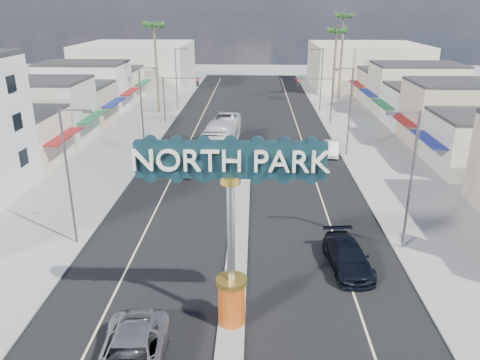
# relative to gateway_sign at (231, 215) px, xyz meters

# --- Properties ---
(ground) EXTENTS (160.00, 160.00, 0.00)m
(ground) POSITION_rel_gateway_sign_xyz_m (0.00, 28.02, -5.93)
(ground) COLOR gray
(ground) RESTS_ON ground
(road) EXTENTS (20.00, 120.00, 0.01)m
(road) POSITION_rel_gateway_sign_xyz_m (0.00, 28.02, -5.92)
(road) COLOR black
(road) RESTS_ON ground
(median_island) EXTENTS (1.30, 30.00, 0.16)m
(median_island) POSITION_rel_gateway_sign_xyz_m (0.00, 12.02, -5.85)
(median_island) COLOR gray
(median_island) RESTS_ON ground
(sidewalk_left) EXTENTS (8.00, 120.00, 0.12)m
(sidewalk_left) POSITION_rel_gateway_sign_xyz_m (-14.00, 28.02, -5.87)
(sidewalk_left) COLOR gray
(sidewalk_left) RESTS_ON ground
(sidewalk_right) EXTENTS (8.00, 120.00, 0.12)m
(sidewalk_right) POSITION_rel_gateway_sign_xyz_m (14.00, 28.02, -5.87)
(sidewalk_right) COLOR gray
(sidewalk_right) RESTS_ON ground
(storefront_row_left) EXTENTS (12.00, 42.00, 6.00)m
(storefront_row_left) POSITION_rel_gateway_sign_xyz_m (-24.00, 41.02, -2.93)
(storefront_row_left) COLOR beige
(storefront_row_left) RESTS_ON ground
(storefront_row_right) EXTENTS (12.00, 42.00, 6.00)m
(storefront_row_right) POSITION_rel_gateway_sign_xyz_m (24.00, 41.02, -2.93)
(storefront_row_right) COLOR #B7B29E
(storefront_row_right) RESTS_ON ground
(backdrop_far_left) EXTENTS (20.00, 20.00, 8.00)m
(backdrop_far_left) POSITION_rel_gateway_sign_xyz_m (-22.00, 73.02, -1.93)
(backdrop_far_left) COLOR #B7B29E
(backdrop_far_left) RESTS_ON ground
(backdrop_far_right) EXTENTS (20.00, 20.00, 8.00)m
(backdrop_far_right) POSITION_rel_gateway_sign_xyz_m (22.00, 73.02, -1.93)
(backdrop_far_right) COLOR beige
(backdrop_far_right) RESTS_ON ground
(gateway_sign) EXTENTS (8.20, 1.50, 9.15)m
(gateway_sign) POSITION_rel_gateway_sign_xyz_m (0.00, 0.00, 0.00)
(gateway_sign) COLOR red
(gateway_sign) RESTS_ON median_island
(traffic_signal_left) EXTENTS (5.09, 0.45, 6.00)m
(traffic_signal_left) POSITION_rel_gateway_sign_xyz_m (-9.18, 42.02, -1.65)
(traffic_signal_left) COLOR #47474C
(traffic_signal_left) RESTS_ON ground
(traffic_signal_right) EXTENTS (5.09, 0.45, 6.00)m
(traffic_signal_right) POSITION_rel_gateway_sign_xyz_m (9.18, 42.02, -1.65)
(traffic_signal_right) COLOR #47474C
(traffic_signal_right) RESTS_ON ground
(streetlight_l_near) EXTENTS (2.03, 0.22, 9.00)m
(streetlight_l_near) POSITION_rel_gateway_sign_xyz_m (-10.43, 8.02, -0.86)
(streetlight_l_near) COLOR #47474C
(streetlight_l_near) RESTS_ON ground
(streetlight_l_mid) EXTENTS (2.03, 0.22, 9.00)m
(streetlight_l_mid) POSITION_rel_gateway_sign_xyz_m (-10.43, 28.02, -0.86)
(streetlight_l_mid) COLOR #47474C
(streetlight_l_mid) RESTS_ON ground
(streetlight_l_far) EXTENTS (2.03, 0.22, 9.00)m
(streetlight_l_far) POSITION_rel_gateway_sign_xyz_m (-10.43, 50.02, -0.86)
(streetlight_l_far) COLOR #47474C
(streetlight_l_far) RESTS_ON ground
(streetlight_r_near) EXTENTS (2.03, 0.22, 9.00)m
(streetlight_r_near) POSITION_rel_gateway_sign_xyz_m (10.43, 8.02, -0.86)
(streetlight_r_near) COLOR #47474C
(streetlight_r_near) RESTS_ON ground
(streetlight_r_mid) EXTENTS (2.03, 0.22, 9.00)m
(streetlight_r_mid) POSITION_rel_gateway_sign_xyz_m (10.43, 28.02, -0.86)
(streetlight_r_mid) COLOR #47474C
(streetlight_r_mid) RESTS_ON ground
(streetlight_r_far) EXTENTS (2.03, 0.22, 9.00)m
(streetlight_r_far) POSITION_rel_gateway_sign_xyz_m (10.43, 50.02, -0.86)
(streetlight_r_far) COLOR #47474C
(streetlight_r_far) RESTS_ON ground
(palm_left_far) EXTENTS (2.60, 2.60, 13.10)m
(palm_left_far) POSITION_rel_gateway_sign_xyz_m (-13.00, 48.02, 5.57)
(palm_left_far) COLOR brown
(palm_left_far) RESTS_ON ground
(palm_right_mid) EXTENTS (2.60, 2.60, 12.10)m
(palm_right_mid) POSITION_rel_gateway_sign_xyz_m (13.00, 54.02, 4.67)
(palm_right_mid) COLOR brown
(palm_right_mid) RESTS_ON ground
(palm_right_far) EXTENTS (2.60, 2.60, 14.10)m
(palm_right_far) POSITION_rel_gateway_sign_xyz_m (15.00, 60.02, 6.46)
(palm_right_far) COLOR brown
(palm_right_far) RESTS_ON ground
(suv_left) EXTENTS (3.20, 6.28, 1.70)m
(suv_left) POSITION_rel_gateway_sign_xyz_m (-4.07, -3.46, -5.08)
(suv_left) COLOR #9E9FA3
(suv_left) RESTS_ON ground
(suv_right) EXTENTS (2.69, 5.54, 1.55)m
(suv_right) POSITION_rel_gateway_sign_xyz_m (6.62, 5.52, -5.15)
(suv_right) COLOR black
(suv_right) RESTS_ON ground
(car_parked_left) EXTENTS (2.17, 4.84, 1.62)m
(car_parked_left) POSITION_rel_gateway_sign_xyz_m (-5.50, 22.36, -5.12)
(car_parked_left) COLOR slate
(car_parked_left) RESTS_ON ground
(car_parked_right) EXTENTS (2.02, 4.45, 1.41)m
(car_parked_right) POSITION_rel_gateway_sign_xyz_m (9.00, 28.21, -5.22)
(car_parked_right) COLOR white
(car_parked_right) RESTS_ON ground
(city_bus) EXTENTS (3.80, 11.70, 3.20)m
(city_bus) POSITION_rel_gateway_sign_xyz_m (-2.55, 29.68, -4.33)
(city_bus) COLOR silver
(city_bus) RESTS_ON ground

